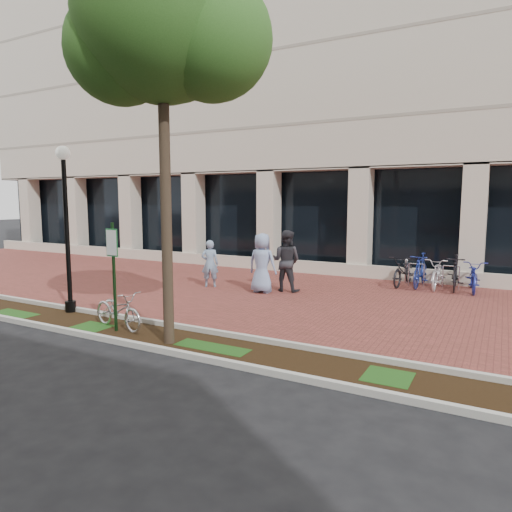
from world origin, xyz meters
The scene contains 15 objects.
ground centered at (0.00, 0.00, 0.00)m, with size 120.00×120.00×0.00m, color black.
brick_plaza centered at (0.00, 0.00, 0.01)m, with size 40.00×9.00×0.01m, color brown.
planting_strip centered at (0.00, -5.25, 0.01)m, with size 40.00×1.50×0.01m, color black.
curb_plaza_side centered at (0.00, -4.50, 0.06)m, with size 40.00×0.12×0.12m, color beige.
curb_street_side centered at (0.00, -6.00, 0.06)m, with size 40.00×0.12×0.12m, color beige.
near_office_building centered at (0.00, 10.47, 10.05)m, with size 40.00×12.12×16.00m.
parking_sign centered at (-0.69, -5.36, 1.57)m, with size 0.34×0.07×2.48m.
lamppost centered at (-3.10, -4.60, 2.46)m, with size 0.36×0.36×4.35m.
street_tree centered at (0.98, -5.41, 6.29)m, with size 4.02×3.35×8.19m.
locked_bicycle centered at (-0.80, -5.15, 0.45)m, with size 0.60×1.71×0.90m, color silver.
pedestrian_left centered at (-1.83, 0.11, 0.81)m, with size 0.59×0.39×1.62m, color #7E9BBC.
pedestrian_mid centered at (0.77, 0.70, 1.00)m, with size 0.97×0.76×2.00m, color #2C2B31.
pedestrian_right centered at (0.19, 0.11, 0.96)m, with size 0.94×0.61×1.93m, color #879ECA.
bollard centered at (3.96, 4.00, 0.46)m, with size 0.12×0.12×0.90m.
bike_rack_cluster centered at (5.07, 3.52, 0.55)m, with size 3.10×2.07×1.17m.
Camera 1 is at (6.93, -12.69, 2.98)m, focal length 32.00 mm.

